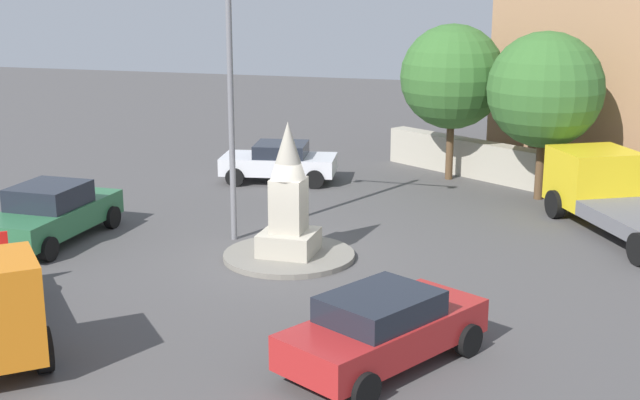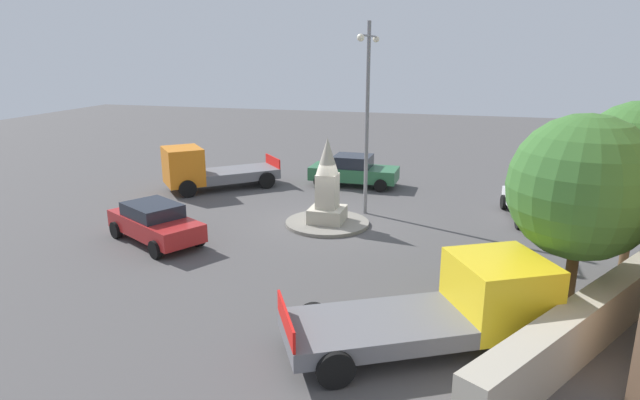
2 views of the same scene
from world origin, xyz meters
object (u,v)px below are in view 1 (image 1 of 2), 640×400
Objects in this scene: streetlamp at (230,65)px; tree_near_wall at (545,90)px; corner_building at (631,44)px; car_green_parked_left at (51,213)px; tree_mid_cluster at (452,77)px; car_white_parked_right at (279,161)px; car_red_waiting at (383,328)px; truck_yellow_near_island at (613,194)px; monument at (288,198)px.

streetlamp is 10.55m from tree_near_wall.
corner_building reaches higher than streetlamp.
streetlamp is at bearing -162.13° from car_green_parked_left.
corner_building is at bearing -150.71° from tree_mid_cluster.
tree_near_wall is at bearing 179.90° from car_white_parked_right.
car_red_waiting is 11.66m from truck_yellow_near_island.
streetlamp is at bearing 98.51° from car_white_parked_right.
car_green_parked_left is (6.67, 0.35, -0.80)m from monument.
monument is at bearing -177.01° from car_green_parked_left.
corner_building reaches higher than car_white_parked_right.
tree_near_wall is at bearing 62.94° from corner_building.
car_red_waiting is 0.68× the size of truck_yellow_near_island.
corner_building is at bearing -122.61° from monument.
streetlamp is 0.85× the size of corner_building.
car_green_parked_left is 20.99m from corner_building.
car_white_parked_right is 13.41m from corner_building.
tree_mid_cluster is (-2.68, -10.15, 2.05)m from monument.
tree_mid_cluster is (0.97, -15.71, 2.88)m from car_red_waiting.
streetlamp is 9.64m from car_red_waiting.
car_green_parked_left is (4.70, 1.52, -3.98)m from streetlamp.
truck_yellow_near_island is at bearing 126.95° from tree_near_wall.
truck_yellow_near_island is 4.39m from tree_near_wall.
monument is 0.76× the size of car_green_parked_left.
streetlamp reaches higher than car_red_waiting.
monument reaches higher than car_red_waiting.
car_green_parked_left is at bearing 17.87° from streetlamp.
tree_mid_cluster is (5.35, -4.91, 2.65)m from truck_yellow_near_island.
tree_near_wall reaches higher than car_green_parked_left.
corner_building is (-10.60, -12.33, -0.13)m from streetlamp.
truck_yellow_near_island is (-10.00, -4.08, -3.78)m from streetlamp.
car_green_parked_left is 11.56m from car_red_waiting.
car_red_waiting is at bearing 75.34° from corner_building.
truck_yellow_near_island is (-4.38, -10.81, 0.24)m from car_red_waiting.
streetlamp reaches higher than monument.
monument is 0.81× the size of car_white_parked_right.
corner_building is (-8.63, -13.49, 3.05)m from monument.
streetlamp is (1.97, -1.17, 3.19)m from monument.
streetlamp is 1.47× the size of tree_near_wall.
truck_yellow_near_island is at bearing 165.41° from car_white_parked_right.
tree_near_wall is (2.75, 5.39, -1.10)m from corner_building.
corner_building is (-15.31, -13.84, 3.85)m from car_green_parked_left.
streetlamp is at bearing 22.19° from truck_yellow_near_island.
car_white_parked_right is at bearing -14.59° from truck_yellow_near_island.
truck_yellow_near_island is 0.71× the size of corner_building.
corner_building reaches higher than monument.
car_red_waiting is 15.21m from car_white_parked_right.
car_green_parked_left is 9.23m from car_white_parked_right.
car_green_parked_left is at bearing -26.79° from car_red_waiting.
tree_near_wall reaches higher than monument.
monument is at bearing 54.03° from tree_near_wall.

